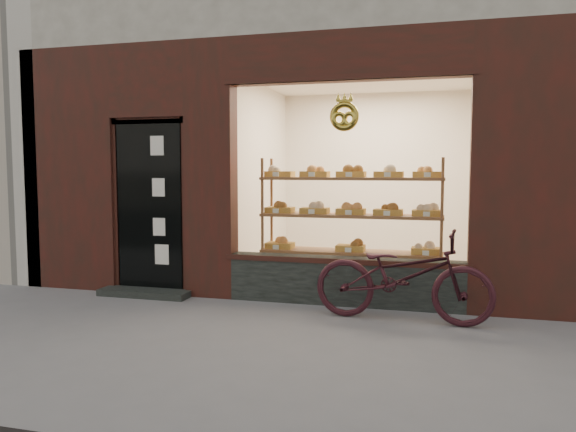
% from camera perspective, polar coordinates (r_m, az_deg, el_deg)
% --- Properties ---
extents(ground, '(90.00, 90.00, 0.00)m').
position_cam_1_polar(ground, '(4.75, -4.27, -14.54)').
color(ground, slate).
extents(display_shelf, '(2.20, 0.45, 1.70)m').
position_cam_1_polar(display_shelf, '(6.88, 6.39, -0.85)').
color(display_shelf, brown).
rests_on(display_shelf, ground).
extents(bicycle, '(1.86, 0.76, 0.96)m').
position_cam_1_polar(bicycle, '(5.91, 11.56, -5.95)').
color(bicycle, black).
rests_on(bicycle, ground).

